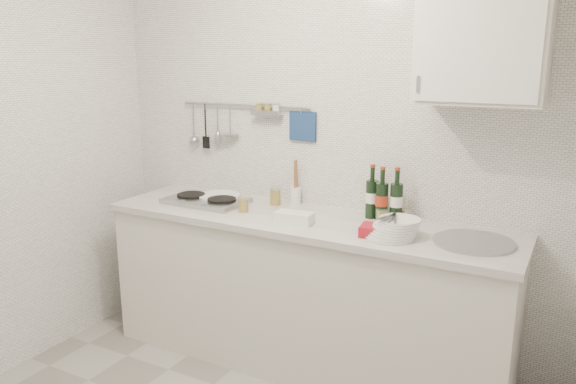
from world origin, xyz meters
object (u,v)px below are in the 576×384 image
Objects in this scene: wall_cabinet at (485,31)px; plate_stack_sink at (394,228)px; wine_bottles at (383,194)px; utensil_crock at (295,193)px; plate_stack_hob at (218,198)px.

wall_cabinet is 1.06m from plate_stack_sink.
wine_bottles is 1.08× the size of utensil_crock.
wall_cabinet reaches higher than plate_stack_hob.
utensil_crock is (0.48, 0.17, 0.05)m from plate_stack_hob.
utensil_crock reaches higher than plate_stack_sink.
plate_stack_sink is 0.97× the size of utensil_crock.
wine_bottles is (1.08, 0.09, 0.13)m from plate_stack_hob.
utensil_crock is (-0.60, 0.08, -0.09)m from wine_bottles.
plate_stack_hob is at bearing -175.23° from wine_bottles.
plate_stack_hob is 1.25m from plate_stack_sink.
plate_stack_sink is at bearing -8.30° from plate_stack_hob.
plate_stack_hob is 0.51m from utensil_crock.
plate_stack_sink is at bearing -146.33° from wall_cabinet.
wine_bottles reaches higher than utensil_crock.
plate_stack_sink is (1.23, -0.18, 0.03)m from plate_stack_hob.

